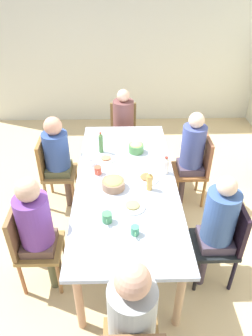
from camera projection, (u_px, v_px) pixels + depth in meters
The scene contains 26 objects.
ground_plane at pixel (126, 232), 3.68m from camera, with size 7.25×7.25×0.00m, color #CDB382.
wall_left at pixel (122, 50), 5.48m from camera, with size 0.12×5.12×2.60m, color silver.
dining_table at pixel (126, 185), 3.29m from camera, with size 2.40×1.02×0.77m.
chair_0 at pixel (196, 166), 3.90m from camera, with size 0.40×0.40×0.90m.
person_0 at pixel (191, 152), 3.78m from camera, with size 0.30×0.30×1.23m.
chair_1 at pixel (123, 130), 4.69m from camera, with size 0.40×0.40×0.90m.
person_1 at pixel (123, 122), 4.51m from camera, with size 0.30×0.30×1.17m.
chair_2 at pixel (52, 168), 3.87m from camera, with size 0.40×0.40×0.90m.
person_2 at pixel (58, 154), 3.75m from camera, with size 0.30×0.30×1.20m.
chair_3 at pixel (31, 243), 2.88m from camera, with size 0.40×0.40×0.90m.
person_3 at pixel (37, 225), 2.75m from camera, with size 0.30×0.30×1.23m.
chair_4 at pixel (223, 239), 2.92m from camera, with size 0.40×0.40×0.90m.
person_4 at pixel (217, 223), 2.79m from camera, with size 0.30×0.30×1.22m.
person_5 at pixel (132, 318), 2.02m from camera, with size 0.31×0.31×1.28m.
plate_0 at pixel (147, 178), 3.25m from camera, with size 0.25×0.25×0.04m.
plate_1 at pixel (132, 206), 2.90m from camera, with size 0.24×0.24×0.04m.
plate_2 at pixel (106, 159), 3.55m from camera, with size 0.20×0.20×0.04m.
bowl_0 at pixel (113, 184), 3.11m from camera, with size 0.23×0.23×0.10m.
bowl_1 at pixel (136, 148), 3.67m from camera, with size 0.18×0.18×0.12m.
cup_0 at pixel (92, 161), 3.45m from camera, with size 0.11×0.08×0.09m.
cup_1 at pixel (135, 231), 2.60m from camera, with size 0.11×0.07×0.08m.
cup_2 at pixel (107, 218), 2.72m from camera, with size 0.12×0.09×0.09m.
cup_3 at pixel (98, 170), 3.31m from camera, with size 0.11×0.08×0.08m.
bottle_0 at pixel (166, 165), 3.30m from camera, with size 0.07×0.07×0.20m.
bottle_1 at pixel (150, 181), 3.07m from camera, with size 0.06×0.06×0.20m.
bottle_2 at pixel (101, 143), 3.63m from camera, with size 0.05×0.05×0.26m.
Camera 1 is at (2.60, -0.07, 2.71)m, focal length 33.64 mm.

